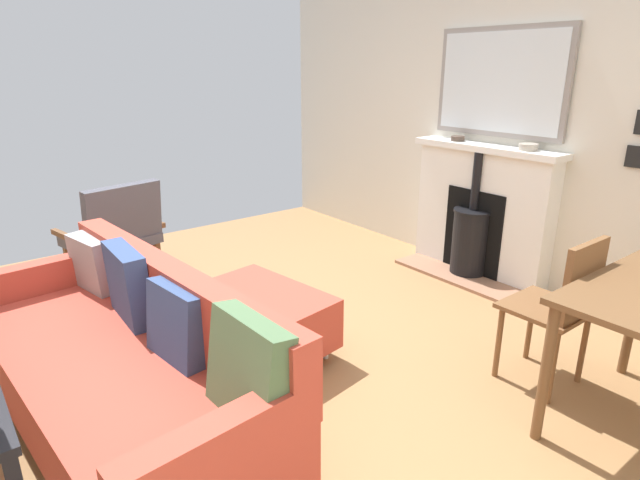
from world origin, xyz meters
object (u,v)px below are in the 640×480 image
mantel_bowl_near (458,138)px  armchair_accent (116,230)px  sofa (125,361)px  mantel_bowl_far (528,147)px  dining_chair_near_fireplace (563,302)px  fireplace (479,218)px  ottoman (257,319)px

mantel_bowl_near → armchair_accent: bearing=-27.4°
mantel_bowl_near → sofa: mantel_bowl_near is taller
mantel_bowl_far → sofa: (3.00, -0.19, -0.78)m
mantel_bowl_near → dining_chair_near_fireplace: bearing=55.9°
armchair_accent → dining_chair_near_fireplace: size_ratio=0.99×
sofa → dining_chair_near_fireplace: bearing=150.0°
fireplace → ottoman: bearing=0.3°
mantel_bowl_near → mantel_bowl_far: bearing=90.0°
fireplace → armchair_accent: size_ratio=1.51×
fireplace → armchair_accent: 2.93m
fireplace → armchair_accent: bearing=-32.3°
armchair_accent → dining_chair_near_fireplace: 3.19m
fireplace → armchair_accent: (2.48, -1.57, -0.02)m
armchair_accent → dining_chair_near_fireplace: dining_chair_near_fireplace is taller
armchair_accent → mantel_bowl_near: bearing=152.6°
fireplace → sofa: 3.00m
fireplace → mantel_bowl_near: (-0.01, -0.28, 0.63)m
ottoman → dining_chair_near_fireplace: 1.72m
fireplace → mantel_bowl_far: bearing=90.9°
armchair_accent → ottoman: bearing=101.1°
mantel_bowl_near → sofa: (3.00, 0.45, -0.77)m
fireplace → sofa: (3.00, 0.17, -0.14)m
fireplace → mantel_bowl_near: mantel_bowl_near is taller
mantel_bowl_near → ottoman: (2.17, 0.29, -0.87)m
fireplace → ottoman: fireplace is taller
sofa → armchair_accent: armchair_accent is taller
sofa → ottoman: sofa is taller
mantel_bowl_far → sofa: size_ratio=0.06×
mantel_bowl_near → mantel_bowl_far: 0.65m
mantel_bowl_far → sofa: bearing=-3.6°
sofa → armchair_accent: bearing=-106.6°
fireplace → dining_chair_near_fireplace: (1.06, 1.29, 0.02)m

